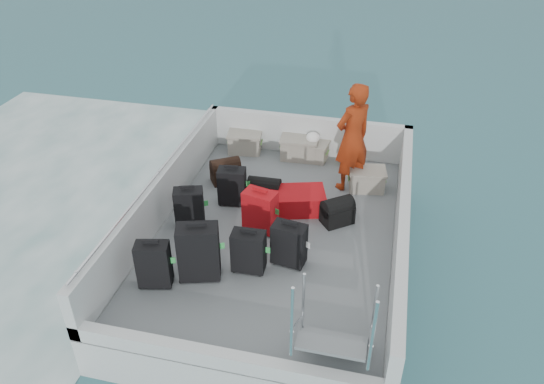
{
  "coord_description": "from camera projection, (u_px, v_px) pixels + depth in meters",
  "views": [
    {
      "loc": [
        1.36,
        -5.94,
        5.26
      ],
      "look_at": [
        -0.16,
        0.42,
        1.0
      ],
      "focal_mm": 35.0,
      "sensor_mm": 36.0,
      "label": 1
    }
  ],
  "objects": [
    {
      "name": "duffel_2",
      "position": [
        337.0,
        213.0,
        7.73
      ],
      "size": [
        0.53,
        0.51,
        0.32
      ],
      "primitive_type": null,
      "rotation": [
        0.0,
        0.0,
        0.66
      ],
      "color": "black",
      "rests_on": "deck"
    },
    {
      "name": "passenger",
      "position": [
        352.0,
        138.0,
        8.17
      ],
      "size": [
        0.76,
        0.76,
        1.77
      ],
      "primitive_type": "imported",
      "rotation": [
        0.0,
        0.0,
        -2.35
      ],
      "color": "red",
      "rests_on": "deck"
    },
    {
      "name": "suitcase_5",
      "position": [
        260.0,
        211.0,
        7.51
      ],
      "size": [
        0.51,
        0.37,
        0.63
      ],
      "primitive_type": "cube",
      "rotation": [
        0.0,
        0.0,
        -0.23
      ],
      "color": "#B10D0F",
      "rests_on": "deck"
    },
    {
      "name": "ferry_hull",
      "position": [
        276.0,
        248.0,
        7.81
      ],
      "size": [
        3.6,
        5.0,
        0.6
      ],
      "primitive_type": "cube",
      "color": "silver",
      "rests_on": "ground"
    },
    {
      "name": "suitcase_1",
      "position": [
        189.0,
        208.0,
        7.58
      ],
      "size": [
        0.46,
        0.35,
        0.62
      ],
      "primitive_type": "cube",
      "rotation": [
        0.0,
        0.0,
        0.32
      ],
      "color": "black",
      "rests_on": "deck"
    },
    {
      "name": "suitcase_3",
      "position": [
        199.0,
        253.0,
        6.62
      ],
      "size": [
        0.58,
        0.44,
        0.78
      ],
      "primitive_type": "cube",
      "rotation": [
        0.0,
        0.0,
        0.29
      ],
      "color": "black",
      "rests_on": "deck"
    },
    {
      "name": "crate_2",
      "position": [
        312.0,
        151.0,
        9.32
      ],
      "size": [
        0.55,
        0.41,
        0.31
      ],
      "primitive_type": "cube",
      "rotation": [
        0.0,
        0.0,
        -0.12
      ],
      "color": "gray",
      "rests_on": "deck"
    },
    {
      "name": "suitcase_6",
      "position": [
        249.0,
        252.0,
        6.78
      ],
      "size": [
        0.44,
        0.27,
        0.59
      ],
      "primitive_type": "cube",
      "rotation": [
        0.0,
        0.0,
        0.04
      ],
      "color": "black",
      "rests_on": "deck"
    },
    {
      "name": "deck_fittings",
      "position": [
        296.0,
        227.0,
        7.11
      ],
      "size": [
        3.6,
        5.0,
        0.9
      ],
      "color": "silver",
      "rests_on": "deck"
    },
    {
      "name": "deck",
      "position": [
        276.0,
        232.0,
        7.64
      ],
      "size": [
        3.3,
        4.7,
        0.02
      ],
      "primitive_type": "cube",
      "color": "slate",
      "rests_on": "ferry_hull"
    },
    {
      "name": "crate_3",
      "position": [
        367.0,
        180.0,
        8.49
      ],
      "size": [
        0.6,
        0.46,
        0.33
      ],
      "primitive_type": "cube",
      "rotation": [
        0.0,
        0.0,
        0.17
      ],
      "color": "gray",
      "rests_on": "deck"
    },
    {
      "name": "suitcase_8",
      "position": [
        298.0,
        201.0,
        8.01
      ],
      "size": [
        0.92,
        0.74,
        0.32
      ],
      "primitive_type": "cube",
      "rotation": [
        0.0,
        0.0,
        1.86
      ],
      "color": "#B10D0F",
      "rests_on": "deck"
    },
    {
      "name": "crate_0",
      "position": [
        245.0,
        143.0,
        9.55
      ],
      "size": [
        0.61,
        0.46,
        0.34
      ],
      "primitive_type": "cube",
      "rotation": [
        0.0,
        0.0,
        0.13
      ],
      "color": "gray",
      "rests_on": "deck"
    },
    {
      "name": "yellow_bag",
      "position": [
        347.0,
        159.0,
        9.19
      ],
      "size": [
        0.28,
        0.26,
        0.22
      ],
      "primitive_type": "ellipsoid",
      "color": "gold",
      "rests_on": "deck"
    },
    {
      "name": "duffel_1",
      "position": [
        264.0,
        193.0,
        8.2
      ],
      "size": [
        0.51,
        0.31,
        0.32
      ],
      "primitive_type": null,
      "rotation": [
        0.0,
        0.0,
        0.03
      ],
      "color": "black",
      "rests_on": "deck"
    },
    {
      "name": "duffel_0",
      "position": [
        226.0,
        173.0,
        8.7
      ],
      "size": [
        0.56,
        0.51,
        0.32
      ],
      "primitive_type": null,
      "rotation": [
        0.0,
        0.0,
        0.58
      ],
      "color": "black",
      "rests_on": "deck"
    },
    {
      "name": "white_bag",
      "position": [
        313.0,
        139.0,
        9.18
      ],
      "size": [
        0.24,
        0.24,
        0.18
      ],
      "primitive_type": "ellipsoid",
      "color": "white",
      "rests_on": "crate_2"
    },
    {
      "name": "suitcase_0",
      "position": [
        154.0,
        265.0,
        6.54
      ],
      "size": [
        0.45,
        0.32,
        0.64
      ],
      "primitive_type": "cube",
      "rotation": [
        0.0,
        0.0,
        0.22
      ],
      "color": "black",
      "rests_on": "deck"
    },
    {
      "name": "ground",
      "position": [
        276.0,
        264.0,
        7.98
      ],
      "size": [
        160.0,
        160.0,
        0.0
      ],
      "primitive_type": "plane",
      "color": "#174152",
      "rests_on": "ground"
    },
    {
      "name": "crate_1",
      "position": [
        299.0,
        148.0,
        9.35
      ],
      "size": [
        0.63,
        0.46,
        0.37
      ],
      "primitive_type": "cube",
      "rotation": [
        0.0,
        0.0,
        0.06
      ],
      "color": "gray",
      "rests_on": "deck"
    },
    {
      "name": "suitcase_7",
      "position": [
        289.0,
        245.0,
        6.89
      ],
      "size": [
        0.47,
        0.31,
        0.61
      ],
      "primitive_type": "cube",
      "rotation": [
        0.0,
        0.0,
        -0.15
      ],
      "color": "black",
      "rests_on": "deck"
    },
    {
      "name": "suitcase_2",
      "position": [
        232.0,
        187.0,
        8.08
      ],
      "size": [
        0.44,
        0.3,
        0.6
      ],
      "primitive_type": "cube",
      "rotation": [
        0.0,
        0.0,
        0.13
      ],
      "color": "black",
      "rests_on": "deck"
    }
  ]
}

